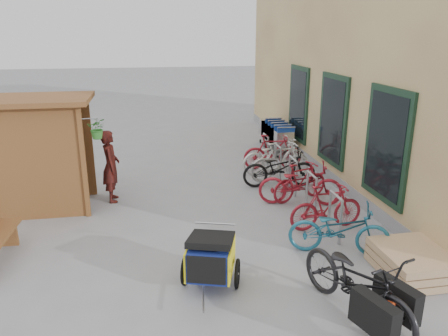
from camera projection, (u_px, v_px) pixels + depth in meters
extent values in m
plane|color=gray|center=(211.00, 248.00, 7.74)|extent=(80.00, 80.00, 0.00)
cube|color=#D8C07C|center=(419.00, 37.00, 11.99)|extent=(6.00, 13.00, 7.00)
cube|color=gray|center=(311.00, 159.00, 12.52)|extent=(0.18, 13.00, 0.30)
cube|color=black|center=(386.00, 145.00, 8.31)|extent=(0.06, 1.50, 2.20)
cube|color=black|center=(385.00, 145.00, 8.30)|extent=(0.02, 1.25, 1.95)
cube|color=black|center=(333.00, 120.00, 10.65)|extent=(0.06, 1.50, 2.20)
cube|color=black|center=(332.00, 120.00, 10.65)|extent=(0.02, 1.25, 1.95)
cube|color=black|center=(298.00, 104.00, 13.00)|extent=(0.06, 1.50, 2.20)
cube|color=black|center=(297.00, 104.00, 13.00)|extent=(0.02, 1.25, 1.95)
cube|color=brown|center=(84.00, 163.00, 8.74)|extent=(0.09, 0.09, 2.30)
cube|color=brown|center=(7.00, 150.00, 9.66)|extent=(0.09, 0.09, 2.30)
cube|color=brown|center=(91.00, 147.00, 9.96)|extent=(0.09, 0.09, 2.30)
cube|color=brown|center=(37.00, 165.00, 8.62)|extent=(1.80, 0.05, 2.30)
cube|color=brown|center=(49.00, 149.00, 9.79)|extent=(1.80, 0.05, 2.30)
cube|color=brown|center=(36.00, 100.00, 8.84)|extent=(2.15, 1.65, 0.10)
cube|color=brown|center=(35.00, 168.00, 9.25)|extent=(1.30, 1.15, 0.04)
cube|color=brown|center=(31.00, 141.00, 9.06)|extent=(1.30, 1.15, 0.04)
cylinder|color=#A5A8AD|center=(89.00, 119.00, 8.50)|extent=(0.36, 0.02, 0.02)
imported|color=#2D7127|center=(98.00, 128.00, 8.59)|extent=(0.38, 0.33, 0.42)
cylinder|color=#A5A8AD|center=(341.00, 223.00, 7.76)|extent=(0.05, 0.05, 0.84)
cylinder|color=#A5A8AD|center=(329.00, 212.00, 8.23)|extent=(0.05, 0.05, 0.84)
cylinder|color=#A5A8AD|center=(337.00, 196.00, 7.87)|extent=(0.05, 0.50, 0.05)
cylinder|color=#A5A8AD|center=(316.00, 198.00, 8.89)|extent=(0.05, 0.05, 0.84)
cylinder|color=#A5A8AD|center=(307.00, 190.00, 9.36)|extent=(0.05, 0.05, 0.84)
cylinder|color=#A5A8AD|center=(312.00, 175.00, 9.00)|extent=(0.05, 0.50, 0.05)
cylinder|color=#A5A8AD|center=(296.00, 179.00, 10.02)|extent=(0.05, 0.05, 0.84)
cylinder|color=#A5A8AD|center=(289.00, 173.00, 10.49)|extent=(0.05, 0.05, 0.84)
cylinder|color=#A5A8AD|center=(293.00, 159.00, 10.12)|extent=(0.05, 0.50, 0.05)
cylinder|color=#A5A8AD|center=(281.00, 164.00, 11.14)|extent=(0.05, 0.05, 0.84)
cylinder|color=#A5A8AD|center=(275.00, 159.00, 11.61)|extent=(0.05, 0.05, 0.84)
cylinder|color=#A5A8AD|center=(278.00, 146.00, 11.25)|extent=(0.05, 0.50, 0.05)
cylinder|color=#A5A8AD|center=(268.00, 152.00, 12.27)|extent=(0.05, 0.05, 0.84)
cylinder|color=#A5A8AD|center=(263.00, 148.00, 12.74)|extent=(0.05, 0.05, 0.84)
cylinder|color=#A5A8AD|center=(266.00, 135.00, 12.38)|extent=(0.05, 0.50, 0.05)
cube|color=tan|center=(411.00, 270.00, 6.91)|extent=(1.00, 1.20, 0.12)
cube|color=tan|center=(412.00, 262.00, 6.87)|extent=(1.00, 1.20, 0.12)
cube|color=tan|center=(414.00, 254.00, 6.82)|extent=(1.00, 1.20, 0.12)
cube|color=brown|center=(5.00, 235.00, 7.78)|extent=(0.42, 0.08, 0.42)
cube|color=silver|center=(281.00, 137.00, 13.27)|extent=(0.53, 0.82, 0.50)
cube|color=navy|center=(286.00, 130.00, 12.78)|extent=(0.53, 0.04, 0.17)
cylinder|color=silver|center=(287.00, 127.00, 12.73)|extent=(0.56, 0.03, 0.03)
cylinder|color=black|center=(277.00, 157.00, 13.07)|extent=(0.04, 0.12, 0.12)
cube|color=silver|center=(278.00, 135.00, 13.58)|extent=(0.53, 0.82, 0.50)
cube|color=navy|center=(283.00, 127.00, 13.09)|extent=(0.53, 0.04, 0.17)
cylinder|color=silver|center=(283.00, 125.00, 13.05)|extent=(0.56, 0.03, 0.03)
cylinder|color=black|center=(274.00, 154.00, 13.39)|extent=(0.04, 0.12, 0.12)
cube|color=silver|center=(275.00, 133.00, 13.90)|extent=(0.53, 0.82, 0.50)
cube|color=navy|center=(279.00, 125.00, 13.41)|extent=(0.53, 0.04, 0.17)
cylinder|color=silver|center=(280.00, 123.00, 13.36)|extent=(0.56, 0.03, 0.03)
cylinder|color=black|center=(271.00, 151.00, 13.71)|extent=(0.04, 0.12, 0.12)
cube|color=silver|center=(272.00, 130.00, 14.22)|extent=(0.53, 0.82, 0.50)
cube|color=navy|center=(276.00, 123.00, 13.73)|extent=(0.53, 0.04, 0.17)
cylinder|color=silver|center=(277.00, 121.00, 13.68)|extent=(0.56, 0.03, 0.03)
cylinder|color=black|center=(268.00, 149.00, 14.02)|extent=(0.04, 0.12, 0.12)
cube|color=silver|center=(269.00, 128.00, 14.53)|extent=(0.53, 0.82, 0.50)
cube|color=navy|center=(273.00, 121.00, 14.04)|extent=(0.53, 0.04, 0.17)
cylinder|color=silver|center=(274.00, 119.00, 13.99)|extent=(0.56, 0.03, 0.03)
cylinder|color=black|center=(265.00, 146.00, 14.34)|extent=(0.04, 0.12, 0.12)
cube|color=navy|center=(211.00, 258.00, 6.52)|extent=(0.80, 0.92, 0.46)
cube|color=yellow|center=(190.00, 256.00, 6.55)|extent=(0.26, 0.76, 0.46)
cube|color=yellow|center=(232.00, 259.00, 6.48)|extent=(0.26, 0.76, 0.46)
cube|color=black|center=(206.00, 270.00, 6.12)|extent=(0.54, 0.19, 0.42)
cube|color=black|center=(211.00, 240.00, 6.48)|extent=(0.84, 0.91, 0.22)
torus|color=black|center=(185.00, 270.00, 6.64)|extent=(0.19, 0.45, 0.45)
torus|color=black|center=(237.00, 274.00, 6.54)|extent=(0.19, 0.45, 0.45)
cylinder|color=#B7B7BC|center=(203.00, 298.00, 5.96)|extent=(0.23, 0.65, 0.03)
cylinder|color=#B7B7BC|center=(215.00, 224.00, 6.81)|extent=(0.61, 0.22, 0.03)
imported|color=black|center=(357.00, 281.00, 5.76)|extent=(1.30, 2.13, 1.06)
cube|color=black|center=(374.00, 315.00, 5.20)|extent=(0.37, 0.67, 0.45)
cube|color=black|center=(397.00, 299.00, 5.51)|extent=(0.37, 0.67, 0.45)
cube|color=red|center=(386.00, 303.00, 5.34)|extent=(0.17, 0.21, 0.12)
imported|color=maroon|center=(111.00, 166.00, 9.68)|extent=(0.43, 0.62, 1.62)
imported|color=#206580|center=(339.00, 229.00, 7.44)|extent=(1.81, 1.13, 0.90)
imported|color=maroon|center=(326.00, 207.00, 8.38)|extent=(1.52, 0.53, 0.90)
imported|color=maroon|center=(300.00, 184.00, 9.55)|extent=(1.93, 1.09, 0.96)
imported|color=maroon|center=(300.00, 182.00, 9.81)|extent=(1.53, 0.88, 0.88)
imported|color=black|center=(279.00, 168.00, 10.67)|extent=(1.84, 0.76, 0.95)
imported|color=silver|center=(280.00, 161.00, 11.11)|extent=(1.73, 0.79, 1.01)
imported|color=silver|center=(274.00, 155.00, 11.74)|extent=(1.88, 0.92, 0.95)
imported|color=maroon|center=(273.00, 152.00, 12.03)|extent=(1.66, 0.59, 0.98)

